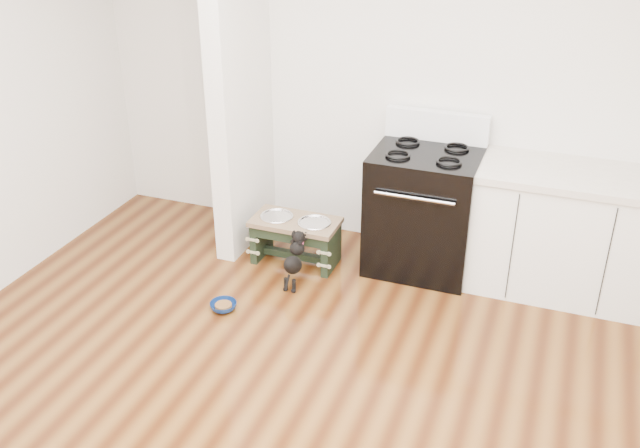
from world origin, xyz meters
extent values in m
plane|color=silver|center=(0.00, 2.50, 1.35)|extent=(5.00, 0.00, 5.00)
cube|color=silver|center=(-1.18, 2.10, 1.35)|extent=(0.15, 0.80, 2.70)
cube|color=black|center=(0.25, 2.15, 0.46)|extent=(0.76, 0.65, 0.92)
cube|color=black|center=(0.25, 1.84, 0.40)|extent=(0.58, 0.02, 0.50)
cylinder|color=silver|center=(0.25, 1.80, 0.72)|extent=(0.56, 0.02, 0.02)
cube|color=white|center=(0.25, 2.43, 1.03)|extent=(0.76, 0.08, 0.22)
torus|color=black|center=(0.07, 2.01, 0.93)|extent=(0.18, 0.18, 0.02)
torus|color=black|center=(0.43, 2.01, 0.93)|extent=(0.18, 0.18, 0.02)
torus|color=black|center=(0.07, 2.29, 0.93)|extent=(0.18, 0.18, 0.02)
torus|color=black|center=(0.43, 2.29, 0.93)|extent=(0.18, 0.18, 0.02)
cube|color=white|center=(1.23, 2.18, 0.43)|extent=(1.20, 0.60, 0.86)
cube|color=#BEB2A2|center=(1.23, 2.18, 0.89)|extent=(1.24, 0.64, 0.05)
cube|color=black|center=(1.23, 1.92, 0.05)|extent=(1.20, 0.06, 0.10)
cube|color=black|center=(-0.94, 1.87, 0.16)|extent=(0.05, 0.31, 0.32)
cube|color=black|center=(-0.37, 1.87, 0.16)|extent=(0.05, 0.31, 0.32)
cube|color=black|center=(-0.66, 1.73, 0.28)|extent=(0.52, 0.03, 0.08)
cube|color=black|center=(-0.66, 1.87, 0.05)|extent=(0.52, 0.05, 0.05)
cube|color=brown|center=(-0.66, 1.87, 0.34)|extent=(0.66, 0.35, 0.04)
cylinder|color=silver|center=(-0.81, 1.87, 0.34)|extent=(0.22, 0.22, 0.04)
cylinder|color=silver|center=(-0.50, 1.87, 0.34)|extent=(0.22, 0.22, 0.04)
torus|color=silver|center=(-0.81, 1.87, 0.36)|extent=(0.26, 0.26, 0.02)
torus|color=silver|center=(-0.50, 1.87, 0.36)|extent=(0.26, 0.26, 0.02)
cylinder|color=black|center=(-0.57, 1.47, 0.05)|extent=(0.03, 0.03, 0.10)
cylinder|color=black|center=(-0.51, 1.47, 0.05)|extent=(0.03, 0.03, 0.10)
sphere|color=black|center=(-0.57, 1.46, 0.01)|extent=(0.04, 0.04, 0.04)
sphere|color=black|center=(-0.51, 1.46, 0.01)|extent=(0.04, 0.04, 0.04)
ellipsoid|color=black|center=(-0.54, 1.53, 0.18)|extent=(0.12, 0.27, 0.24)
sphere|color=black|center=(-0.54, 1.62, 0.27)|extent=(0.11, 0.11, 0.11)
sphere|color=black|center=(-0.54, 1.65, 0.35)|extent=(0.09, 0.09, 0.09)
sphere|color=black|center=(-0.57, 1.71, 0.35)|extent=(0.03, 0.03, 0.03)
sphere|color=black|center=(-0.51, 1.71, 0.35)|extent=(0.03, 0.03, 0.03)
cylinder|color=black|center=(-0.54, 1.43, 0.10)|extent=(0.02, 0.08, 0.09)
torus|color=#D33E6B|center=(-0.54, 1.64, 0.31)|extent=(0.09, 0.06, 0.08)
imported|color=navy|center=(-0.88, 1.09, 0.03)|extent=(0.23, 0.23, 0.06)
cylinder|color=brown|center=(-0.88, 1.09, 0.03)|extent=(0.12, 0.12, 0.02)
camera|label=1|loc=(1.18, -2.52, 2.78)|focal=40.00mm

